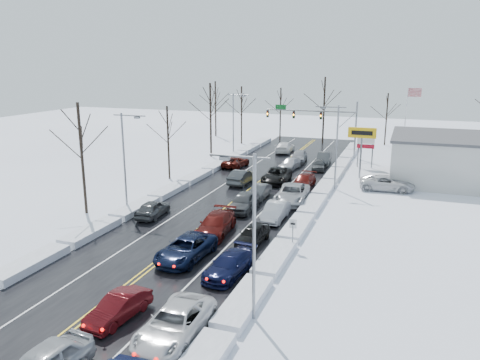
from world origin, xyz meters
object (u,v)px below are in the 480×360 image
at_px(oncoming_car_0, 242,184).
at_px(traffic_signal_mast, 320,118).
at_px(tires_plus_sign, 362,136).
at_px(flagpole, 407,117).

bearing_deg(oncoming_car_0, traffic_signal_mast, -102.59).
distance_m(traffic_signal_mast, oncoming_car_0, 20.68).
height_order(traffic_signal_mast, tires_plus_sign, traffic_signal_mast).
relative_size(traffic_signal_mast, oncoming_car_0, 2.72).
bearing_deg(traffic_signal_mast, flagpole, 9.73).
relative_size(traffic_signal_mast, tires_plus_sign, 2.21).
height_order(tires_plus_sign, flagpole, flagpole).
bearing_deg(traffic_signal_mast, tires_plus_sign, -59.54).
xyz_separation_m(tires_plus_sign, flagpole, (4.67, 14.01, 0.93)).
relative_size(tires_plus_sign, flagpole, 0.60).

